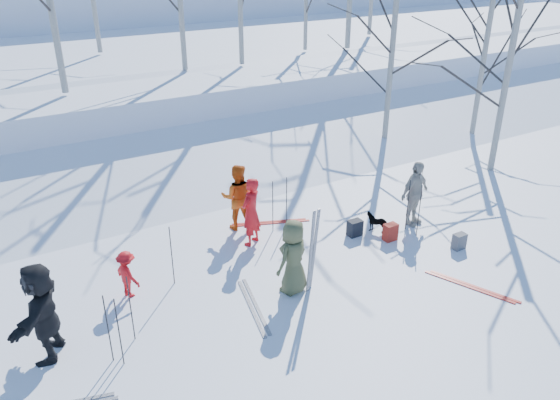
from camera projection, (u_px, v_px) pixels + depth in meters
ground at (316, 282)px, 11.47m from camera, size 120.00×120.00×0.00m
snow_ramp at (190, 167)px, 16.85m from camera, size 70.00×9.49×4.12m
snow_plateau at (104, 76)px, 24.25m from camera, size 70.00×18.00×2.20m
far_hill at (29, 7)px, 40.15m from camera, size 90.00×30.00×6.00m
skier_olive_center at (293, 257)px, 10.86m from camera, size 0.91×0.75×1.60m
skier_red_north at (251, 212)px, 12.59m from camera, size 0.73×0.65×1.66m
skier_redor_behind at (238, 197)px, 13.29m from camera, size 1.02×0.95×1.68m
skier_red_seated at (127, 274)px, 10.84m from camera, size 0.57×0.74×1.01m
skier_cream_east at (415, 194)px, 13.47m from camera, size 1.04×0.59×1.68m
skier_grey_west at (42, 311)px, 9.10m from camera, size 1.24×1.74×1.81m
dog at (377, 222)px, 13.40m from camera, size 0.57×0.60×0.48m
upright_ski_left at (311, 252)px, 10.73m from camera, size 0.10×0.17×1.90m
upright_ski_right at (314, 250)px, 10.82m from camera, size 0.10×0.23×1.89m
ski_pair_b at (254, 307)px, 10.69m from camera, size 1.00×1.98×0.02m
ski_pair_c at (271, 222)px, 13.87m from camera, size 1.48×2.03×0.02m
ski_pair_d at (471, 286)px, 11.31m from camera, size 1.53×2.04×0.02m
ski_pole_a at (131, 309)px, 9.55m from camera, size 0.02×0.02×1.34m
ski_pole_b at (273, 207)px, 13.20m from camera, size 0.02×0.02×1.34m
ski_pole_c at (119, 332)px, 8.98m from camera, size 0.02×0.02×1.34m
ski_pole_d at (408, 205)px, 13.27m from camera, size 0.02×0.02×1.34m
ski_pole_e at (108, 329)px, 9.06m from camera, size 0.02×0.02×1.34m
ski_pole_f at (172, 256)px, 11.15m from camera, size 0.02×0.02×1.34m
ski_pole_g at (419, 211)px, 12.99m from camera, size 0.02×0.02×1.34m
ski_pole_h at (286, 202)px, 13.41m from camera, size 0.02×0.02×1.34m
backpack_red at (390, 232)px, 13.00m from camera, size 0.32×0.22×0.42m
backpack_grey at (459, 241)px, 12.64m from camera, size 0.30×0.20×0.38m
backpack_dark at (355, 228)px, 13.20m from camera, size 0.34×0.24×0.40m
birch_edge_b at (507, 79)px, 15.83m from camera, size 4.59×4.59×5.70m
birch_edge_c at (482, 68)px, 18.66m from camera, size 4.15×4.15×5.07m
birch_edge_e at (390, 70)px, 17.56m from camera, size 4.40×4.40×5.43m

